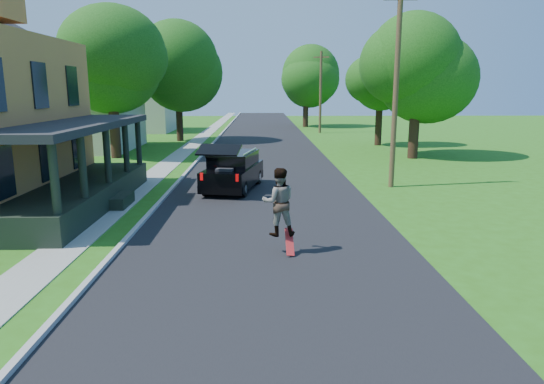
{
  "coord_description": "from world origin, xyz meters",
  "views": [
    {
      "loc": [
        -0.18,
        -11.65,
        4.25
      ],
      "look_at": [
        0.14,
        3.0,
        1.15
      ],
      "focal_mm": 32.0,
      "sensor_mm": 36.0,
      "label": 1
    }
  ],
  "objects_px": {
    "skateboarder": "(279,202)",
    "tree_right_near": "(417,62)",
    "utility_pole_near": "(396,87)",
    "black_suv": "(233,171)"
  },
  "relations": [
    {
      "from": "skateboarder",
      "to": "tree_right_near",
      "type": "bearing_deg",
      "value": -121.6
    },
    {
      "from": "black_suv",
      "to": "skateboarder",
      "type": "bearing_deg",
      "value": -67.24
    },
    {
      "from": "black_suv",
      "to": "skateboarder",
      "type": "height_order",
      "value": "skateboarder"
    },
    {
      "from": "tree_right_near",
      "to": "utility_pole_near",
      "type": "xyz_separation_m",
      "value": [
        -3.77,
        -9.27,
        -1.53
      ]
    },
    {
      "from": "utility_pole_near",
      "to": "tree_right_near",
      "type": "bearing_deg",
      "value": 69.89
    },
    {
      "from": "utility_pole_near",
      "to": "black_suv",
      "type": "bearing_deg",
      "value": -174.18
    },
    {
      "from": "skateboarder",
      "to": "tree_right_near",
      "type": "xyz_separation_m",
      "value": [
        9.11,
        18.09,
        4.51
      ]
    },
    {
      "from": "tree_right_near",
      "to": "utility_pole_near",
      "type": "distance_m",
      "value": 10.12
    },
    {
      "from": "tree_right_near",
      "to": "black_suv",
      "type": "bearing_deg",
      "value": -137.92
    },
    {
      "from": "skateboarder",
      "to": "tree_right_near",
      "type": "distance_m",
      "value": 20.75
    }
  ]
}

